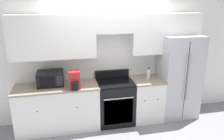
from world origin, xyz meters
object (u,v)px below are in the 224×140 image
oven_range (115,102)px  bottle (148,74)px  refrigerator (178,76)px  microwave (51,78)px

oven_range → bottle: 0.90m
refrigerator → microwave: refrigerator is taller
oven_range → microwave: microwave is taller
bottle → microwave: bearing=178.2°
refrigerator → microwave: (-2.66, 0.05, 0.14)m
oven_range → microwave: (-1.26, 0.08, 0.58)m
oven_range → refrigerator: refrigerator is taller
refrigerator → microwave: 2.67m
microwave → bottle: bearing=-1.8°
refrigerator → microwave: bearing=178.9°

